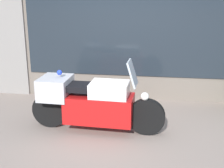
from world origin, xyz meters
name	(u,v)px	position (x,y,z in m)	size (l,w,h in m)	color
ground_plane	(115,133)	(0.00, 0.00, 0.00)	(60.00, 60.00, 0.00)	gray
shop_building	(106,10)	(-0.47, 2.00, 1.95)	(6.70, 0.55, 3.88)	#6B6056
window_display	(146,76)	(0.46, 2.03, 0.49)	(5.18, 0.30, 2.06)	slate
paramedic_motorcycle	(90,101)	(-0.45, 0.09, 0.53)	(2.37, 0.65, 1.28)	black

